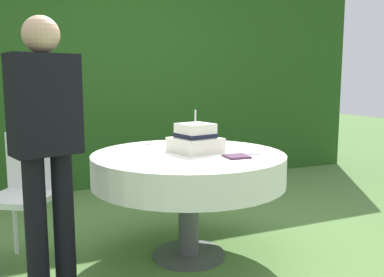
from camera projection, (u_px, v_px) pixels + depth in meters
name	position (u px, v px, depth m)	size (l,w,h in m)	color
ground_plane	(189.00, 256.00, 3.02)	(20.00, 20.00, 0.00)	#547A3D
foliage_hedge	(108.00, 76.00, 5.09)	(6.71, 0.68, 2.60)	#234C19
cake_table	(189.00, 169.00, 2.93)	(1.34, 1.34, 0.75)	#4C4C51
wedding_cake	(195.00, 139.00, 2.96)	(0.36, 0.36, 0.30)	silver
serving_plate_near	(154.00, 143.00, 3.32)	(0.13, 0.13, 0.01)	white
serving_plate_far	(240.00, 146.00, 3.17)	(0.11, 0.11, 0.01)	white
serving_plate_left	(216.00, 143.00, 3.33)	(0.10, 0.10, 0.01)	white
serving_plate_right	(252.00, 153.00, 2.91)	(0.14, 0.14, 0.01)	white
napkin_stack	(237.00, 156.00, 2.76)	(0.15, 0.15, 0.01)	#4C2D47
garden_chair	(27.00, 185.00, 2.89)	(0.55, 0.55, 0.89)	white
standing_person	(46.00, 140.00, 2.31)	(0.40, 0.29, 1.60)	black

